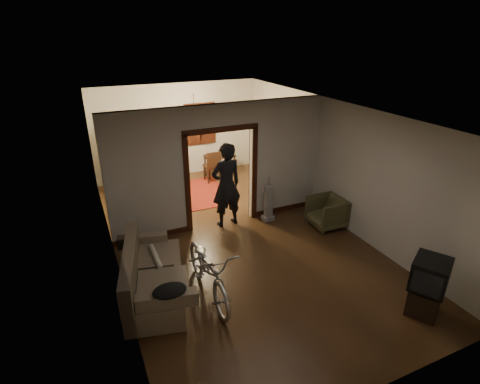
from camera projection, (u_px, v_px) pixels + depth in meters
floor at (234, 237)px, 8.28m from camera, size 5.00×8.50×0.01m
ceiling at (234, 110)px, 7.15m from camera, size 5.00×8.50×0.01m
wall_back at (178, 131)px, 11.26m from camera, size 5.00×0.02×2.80m
wall_left at (108, 199)px, 6.77m from camera, size 0.02×8.50×2.80m
wall_right at (333, 162)px, 8.66m from camera, size 0.02×8.50×2.80m
partition_wall at (221, 167)px, 8.34m from camera, size 5.00×0.14×2.80m
door_casing at (221, 179)px, 8.46m from camera, size 1.74×0.20×2.32m
far_window at (200, 124)px, 11.43m from camera, size 0.98×0.06×1.28m
chandelier at (194, 110)px, 9.42m from camera, size 0.24×0.24×0.24m
light_switch at (264, 167)px, 8.73m from camera, size 0.08×0.01×0.12m
sofa at (154, 270)px, 6.34m from camera, size 1.36×2.20×0.94m
rolled_paper at (156, 257)px, 6.60m from camera, size 0.09×0.76×0.09m
jacket at (170, 291)px, 5.51m from camera, size 0.51×0.38×0.15m
bicycle at (208, 270)px, 6.29m from camera, size 0.69×1.93×1.01m
armchair at (327, 212)px, 8.60m from camera, size 0.81×0.78×0.71m
tv_stand at (424, 301)px, 5.99m from camera, size 0.66×0.64×0.45m
crt_tv at (431, 274)px, 5.78m from camera, size 0.75×0.73×0.49m
vacuum at (269, 203)px, 8.83m from camera, size 0.30×0.26×0.88m
person at (226, 185)px, 8.42m from camera, size 0.76×0.54×1.98m
oriental_rug at (198, 193)px, 10.45m from camera, size 1.60×2.10×0.02m
locker at (134, 159)px, 10.46m from camera, size 0.96×0.66×1.74m
globe at (130, 121)px, 10.03m from camera, size 0.29×0.29×0.29m
desk at (220, 166)px, 11.53m from camera, size 1.02×0.77×0.67m
desk_chair at (212, 166)px, 11.10m from camera, size 0.54×0.54×0.96m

